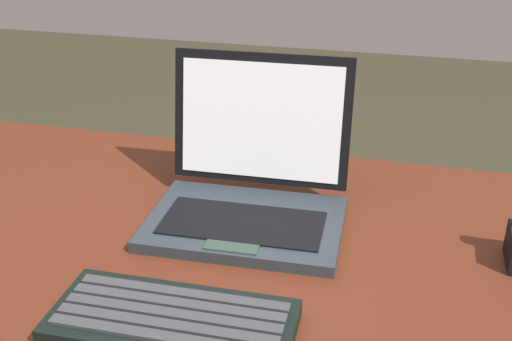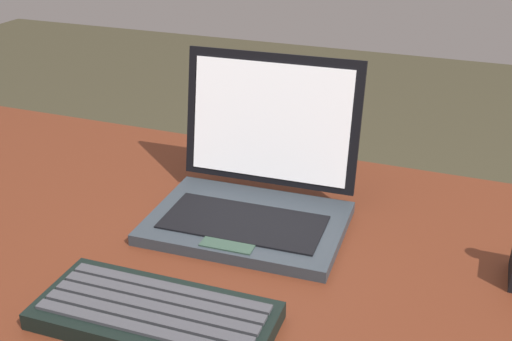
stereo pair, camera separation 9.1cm
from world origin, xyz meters
name	(u,v)px [view 2 (the right image)]	position (x,y,z in m)	size (l,w,h in m)	color
desk	(263,271)	(0.00, 0.00, 0.68)	(1.78, 0.68, 0.74)	#4E2112
laptop_front	(255,188)	(-0.04, 0.06, 0.79)	(0.31, 0.27, 0.25)	#293037
external_keyboard	(155,315)	(-0.06, -0.23, 0.75)	(0.30, 0.14, 0.03)	black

